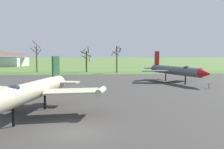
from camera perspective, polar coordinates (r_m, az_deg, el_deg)
ground_plane at (r=18.49m, az=-7.76°, el=-12.47°), size 600.00×600.00×0.00m
asphalt_apron at (r=36.05m, az=-6.22°, el=-3.96°), size 91.46×59.96×0.05m
grass_verge_strip at (r=71.82m, az=-5.44°, el=0.37°), size 151.46×12.00×0.06m
jet_fighter_front_left at (r=48.73m, az=13.96°, el=0.91°), size 11.20×16.49×5.84m
info_placard_front_left at (r=42.43m, az=20.47°, el=-2.09°), size 0.52×0.28×1.03m
jet_fighter_rear_center at (r=22.80m, az=-17.66°, el=-3.56°), size 12.25×16.19×5.13m
bare_tree_left_of_center at (r=76.59m, az=-16.20°, el=3.77°), size 3.19×3.21×9.07m
bare_tree_center at (r=74.29m, az=-5.64°, el=3.37°), size 3.12×3.08×7.16m
bare_tree_right_of_center at (r=72.12m, az=1.10°, el=3.75°), size 2.66×2.90×7.39m
visitor_building at (r=119.12m, az=-23.27°, el=3.24°), size 22.22×16.61×6.46m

